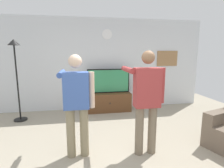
{
  "coord_description": "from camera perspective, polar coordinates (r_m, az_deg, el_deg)",
  "views": [
    {
      "loc": [
        -0.56,
        -2.39,
        1.69
      ],
      "look_at": [
        0.06,
        1.2,
        1.05
      ],
      "focal_mm": 28.38,
      "sensor_mm": 36.0,
      "label": 1
    }
  ],
  "objects": [
    {
      "name": "ground_plane",
      "position": [
        2.98,
        3.02,
        -24.57
      ],
      "size": [
        8.4,
        8.4,
        0.0
      ],
      "primitive_type": "plane",
      "color": "#9E937F"
    },
    {
      "name": "back_wall",
      "position": [
        5.38,
        -3.86,
        6.31
      ],
      "size": [
        6.4,
        0.1,
        2.7
      ],
      "primitive_type": "cube",
      "color": "silver",
      "rests_on": "ground_plane"
    },
    {
      "name": "tv_stand",
      "position": [
        5.25,
        -1.04,
        -5.75
      ],
      "size": [
        1.27,
        0.52,
        0.54
      ],
      "color": "brown",
      "rests_on": "ground_plane"
    },
    {
      "name": "television",
      "position": [
        5.16,
        -1.14,
        1.01
      ],
      "size": [
        1.23,
        0.07,
        0.7
      ],
      "color": "black",
      "rests_on": "tv_stand"
    },
    {
      "name": "wall_clock",
      "position": [
        5.37,
        -1.6,
        15.75
      ],
      "size": [
        0.29,
        0.03,
        0.29
      ],
      "primitive_type": "cylinder",
      "rotation": [
        1.57,
        0.0,
        0.0
      ],
      "color": "white"
    },
    {
      "name": "framed_picture",
      "position": [
        5.94,
        17.32,
        7.88
      ],
      "size": [
        0.68,
        0.04,
        0.48
      ],
      "primitive_type": "cube",
      "color": "#997047"
    },
    {
      "name": "floor_lamp",
      "position": [
        4.89,
        -28.63,
        5.8
      ],
      "size": [
        0.32,
        0.32,
        2.01
      ],
      "color": "black",
      "rests_on": "ground_plane"
    },
    {
      "name": "person_standing_nearer_lamp",
      "position": [
        2.88,
        -11.37,
        -5.31
      ],
      "size": [
        0.57,
        0.78,
        1.67
      ],
      "color": "gray",
      "rests_on": "ground_plane"
    },
    {
      "name": "person_standing_nearer_couch",
      "position": [
        2.94,
        11.07,
        -4.21
      ],
      "size": [
        0.59,
        0.78,
        1.73
      ],
      "color": "#7A6B56",
      "rests_on": "ground_plane"
    }
  ]
}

